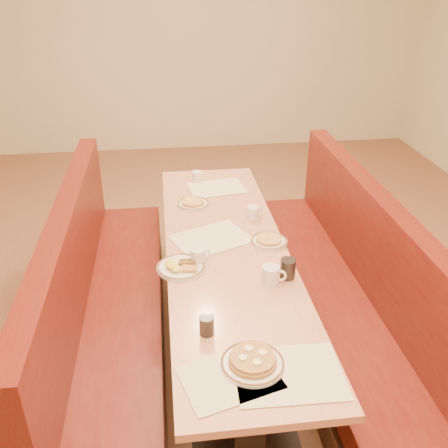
{
  "coord_description": "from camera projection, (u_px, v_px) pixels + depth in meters",
  "views": [
    {
      "loc": [
        -0.33,
        -2.47,
        2.23
      ],
      "look_at": [
        0.0,
        0.13,
        0.85
      ],
      "focal_mm": 40.0,
      "sensor_mm": 36.0,
      "label": 1
    }
  ],
  "objects": [
    {
      "name": "placemat_far_left",
      "position": [
        211.0,
        239.0,
        3.0
      ],
      "size": [
        0.53,
        0.47,
        0.0
      ],
      "primitive_type": "cube",
      "rotation": [
        0.0,
        0.0,
        0.4
      ],
      "color": "beige",
      "rests_on": "diner_table"
    },
    {
      "name": "soda_tumbler_near",
      "position": [
        207.0,
        325.0,
        2.22
      ],
      "size": [
        0.07,
        0.07,
        0.09
      ],
      "color": "black",
      "rests_on": "diner_table"
    },
    {
      "name": "booth_right",
      "position": [
        341.0,
        295.0,
        3.16
      ],
      "size": [
        0.55,
        2.5,
        1.05
      ],
      "color": "#4C3326",
      "rests_on": "ground"
    },
    {
      "name": "eggs_plate",
      "position": [
        180.0,
        267.0,
        2.7
      ],
      "size": [
        0.26,
        0.26,
        0.05
      ],
      "rotation": [
        0.0,
        0.0,
        -0.18
      ],
      "color": "silver",
      "rests_on": "diner_table"
    },
    {
      "name": "coffee_mug_d",
      "position": [
        197.0,
        176.0,
        3.76
      ],
      "size": [
        0.11,
        0.08,
        0.08
      ],
      "rotation": [
        0.0,
        0.0,
        0.02
      ],
      "color": "silver",
      "rests_on": "diner_table"
    },
    {
      "name": "booth_left",
      "position": [
        106.0,
        313.0,
        2.99
      ],
      "size": [
        0.55,
        2.5,
        1.05
      ],
      "color": "#4C3326",
      "rests_on": "ground"
    },
    {
      "name": "room_envelope",
      "position": [
        227.0,
        33.0,
        2.34
      ],
      "size": [
        6.04,
        8.04,
        2.82
      ],
      "color": "beige",
      "rests_on": "ground"
    },
    {
      "name": "extra_plate_far",
      "position": [
        193.0,
        203.0,
        3.41
      ],
      "size": [
        0.22,
        0.22,
        0.04
      ],
      "rotation": [
        0.0,
        0.0,
        -0.33
      ],
      "color": "silver",
      "rests_on": "diner_table"
    },
    {
      "name": "placemat_near_right",
      "position": [
        289.0,
        373.0,
        2.02
      ],
      "size": [
        0.45,
        0.34,
        0.0
      ],
      "primitive_type": "cube",
      "rotation": [
        0.0,
        0.0,
        -0.03
      ],
      "color": "beige",
      "rests_on": "diner_table"
    },
    {
      "name": "diner_table",
      "position": [
        227.0,
        302.0,
        3.07
      ],
      "size": [
        0.7,
        2.5,
        0.75
      ],
      "color": "black",
      "rests_on": "ground"
    },
    {
      "name": "placemat_far_right",
      "position": [
        217.0,
        188.0,
        3.67
      ],
      "size": [
        0.43,
        0.35,
        0.0
      ],
      "primitive_type": "cube",
      "rotation": [
        0.0,
        0.0,
        0.15
      ],
      "color": "beige",
      "rests_on": "diner_table"
    },
    {
      "name": "ground",
      "position": [
        226.0,
        349.0,
        3.24
      ],
      "size": [
        8.0,
        8.0,
        0.0
      ],
      "primitive_type": "plane",
      "color": "#9E6647",
      "rests_on": "ground"
    },
    {
      "name": "placemat_near_left",
      "position": [
        230.0,
        378.0,
        2.0
      ],
      "size": [
        0.44,
        0.38,
        0.0
      ],
      "primitive_type": "cube",
      "rotation": [
        0.0,
        0.0,
        0.28
      ],
      "color": "beige",
      "rests_on": "diner_table"
    },
    {
      "name": "pancake_plate",
      "position": [
        252.0,
        362.0,
        2.05
      ],
      "size": [
        0.27,
        0.27,
        0.06
      ],
      "rotation": [
        0.0,
        0.0,
        -0.23
      ],
      "color": "silver",
      "rests_on": "diner_table"
    },
    {
      "name": "extra_plate_mid",
      "position": [
        269.0,
        241.0,
        2.95
      ],
      "size": [
        0.22,
        0.22,
        0.04
      ],
      "rotation": [
        0.0,
        0.0,
        -0.09
      ],
      "color": "silver",
      "rests_on": "diner_table"
    },
    {
      "name": "coffee_mug_a",
      "position": [
        272.0,
        275.0,
        2.57
      ],
      "size": [
        0.13,
        0.09,
        0.1
      ],
      "rotation": [
        0.0,
        0.0,
        -0.29
      ],
      "color": "silver",
      "rests_on": "diner_table"
    },
    {
      "name": "coffee_mug_b",
      "position": [
        199.0,
        256.0,
        2.74
      ],
      "size": [
        0.12,
        0.08,
        0.09
      ],
      "rotation": [
        0.0,
        0.0,
        0.38
      ],
      "color": "silver",
      "rests_on": "diner_table"
    },
    {
      "name": "coffee_mug_c",
      "position": [
        253.0,
        213.0,
        3.22
      ],
      "size": [
        0.11,
        0.08,
        0.09
      ],
      "rotation": [
        0.0,
        0.0,
        0.29
      ],
      "color": "silver",
      "rests_on": "diner_table"
    },
    {
      "name": "soda_tumbler_mid",
      "position": [
        288.0,
        269.0,
        2.61
      ],
      "size": [
        0.08,
        0.08,
        0.11
      ],
      "color": "black",
      "rests_on": "diner_table"
    }
  ]
}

